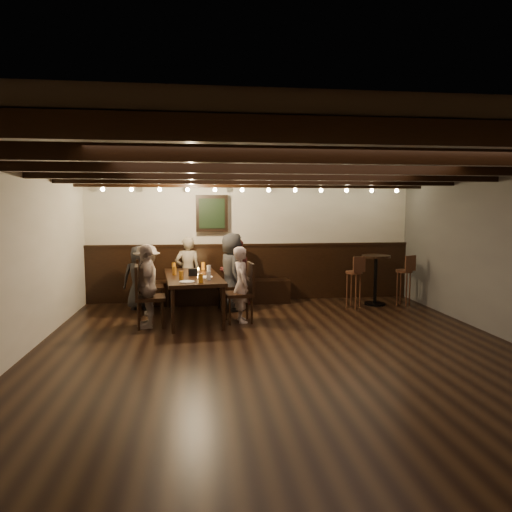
{
  "coord_description": "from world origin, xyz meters",
  "views": [
    {
      "loc": [
        -1.03,
        -5.61,
        1.85
      ],
      "look_at": [
        -0.18,
        1.3,
        1.12
      ],
      "focal_mm": 32.0,
      "sensor_mm": 36.0,
      "label": 1
    }
  ],
  "objects": [
    {
      "name": "condiment_caddy",
      "position": [
        -1.16,
        2.01,
        0.79
      ],
      "size": [
        0.15,
        0.1,
        0.12
      ],
      "primitive_type": "cube",
      "color": "black",
      "rests_on": "dining_table"
    },
    {
      "name": "chair_left_far",
      "position": [
        -1.83,
        1.53,
        0.3
      ],
      "size": [
        0.49,
        0.49,
        0.98
      ],
      "rotation": [
        0.0,
        0.0,
        -1.47
      ],
      "color": "black",
      "rests_on": "floor"
    },
    {
      "name": "high_top_table",
      "position": [
        2.3,
        2.69,
        0.63
      ],
      "size": [
        0.54,
        0.54,
        0.96
      ],
      "color": "black",
      "rests_on": "floor"
    },
    {
      "name": "person_bench_centre",
      "position": [
        -1.27,
        3.1,
        0.66
      ],
      "size": [
        0.51,
        0.36,
        1.32
      ],
      "primitive_type": "imported",
      "rotation": [
        0.0,
        0.0,
        3.25
      ],
      "color": "gray",
      "rests_on": "floor"
    },
    {
      "name": "chair_right_near",
      "position": [
        -0.5,
        2.58,
        0.28
      ],
      "size": [
        0.46,
        0.46,
        0.91
      ],
      "rotation": [
        0.0,
        0.0,
        1.68
      ],
      "color": "black",
      "rests_on": "floor"
    },
    {
      "name": "person_right_near",
      "position": [
        -0.47,
        2.58,
        0.7
      ],
      "size": [
        0.52,
        0.73,
        1.41
      ],
      "primitive_type": "imported",
      "rotation": [
        0.0,
        0.0,
        1.68
      ],
      "color": "#252527",
      "rests_on": "floor"
    },
    {
      "name": "pint_g",
      "position": [
        -1.03,
        1.27,
        0.8
      ],
      "size": [
        0.07,
        0.07,
        0.14
      ],
      "primitive_type": "cylinder",
      "color": "#BF7219",
      "rests_on": "dining_table"
    },
    {
      "name": "room",
      "position": [
        -0.29,
        2.21,
        1.07
      ],
      "size": [
        7.0,
        7.0,
        7.0
      ],
      "color": "black",
      "rests_on": "ground"
    },
    {
      "name": "bar_stool_left",
      "position": [
        1.8,
        2.49,
        0.36
      ],
      "size": [
        0.33,
        0.35,
        0.97
      ],
      "rotation": [
        0.0,
        0.0,
        0.34
      ],
      "color": "#3D2213",
      "rests_on": "floor"
    },
    {
      "name": "dining_table",
      "position": [
        -1.16,
        2.06,
        0.67
      ],
      "size": [
        1.07,
        2.02,
        0.73
      ],
      "rotation": [
        0.0,
        0.0,
        0.11
      ],
      "color": "black",
      "rests_on": "floor"
    },
    {
      "name": "person_left_near",
      "position": [
        -1.96,
        2.42,
        0.62
      ],
      "size": [
        0.54,
        0.84,
        1.23
      ],
      "primitive_type": "imported",
      "rotation": [
        0.0,
        0.0,
        -1.47
      ],
      "color": "gray",
      "rests_on": "floor"
    },
    {
      "name": "pint_e",
      "position": [
        -1.34,
        1.59,
        0.8
      ],
      "size": [
        0.07,
        0.07,
        0.14
      ],
      "primitive_type": "cylinder",
      "color": "#BF7219",
      "rests_on": "dining_table"
    },
    {
      "name": "person_right_far",
      "position": [
        -0.37,
        1.69,
        0.62
      ],
      "size": [
        0.34,
        0.48,
        1.24
      ],
      "primitive_type": "imported",
      "rotation": [
        0.0,
        0.0,
        1.68
      ],
      "color": "#AE9A93",
      "rests_on": "floor"
    },
    {
      "name": "person_bench_left",
      "position": [
        -2.15,
        2.86,
        0.59
      ],
      "size": [
        0.61,
        0.43,
        1.18
      ],
      "primitive_type": "imported",
      "rotation": [
        0.0,
        0.0,
        3.25
      ],
      "color": "#27282A",
      "rests_on": "floor"
    },
    {
      "name": "pint_d",
      "position": [
        -0.89,
        2.29,
        0.8
      ],
      "size": [
        0.07,
        0.07,
        0.14
      ],
      "primitive_type": "cylinder",
      "color": "silver",
      "rests_on": "dining_table"
    },
    {
      "name": "bar_stool_right",
      "position": [
        2.8,
        2.54,
        0.36
      ],
      "size": [
        0.34,
        0.35,
        0.97
      ],
      "rotation": [
        0.0,
        0.0,
        0.41
      ],
      "color": "#3D2213",
      "rests_on": "floor"
    },
    {
      "name": "pint_c",
      "position": [
        -1.47,
        2.12,
        0.8
      ],
      "size": [
        0.07,
        0.07,
        0.14
      ],
      "primitive_type": "cylinder",
      "color": "#BF7219",
      "rests_on": "dining_table"
    },
    {
      "name": "plate_near",
      "position": [
        -1.24,
        1.34,
        0.74
      ],
      "size": [
        0.24,
        0.24,
        0.01
      ],
      "primitive_type": "cylinder",
      "color": "white",
      "rests_on": "dining_table"
    },
    {
      "name": "pint_b",
      "position": [
        -0.98,
        2.73,
        0.8
      ],
      "size": [
        0.07,
        0.07,
        0.14
      ],
      "primitive_type": "cylinder",
      "color": "#BF7219",
      "rests_on": "dining_table"
    },
    {
      "name": "person_left_far",
      "position": [
        -1.86,
        1.53,
        0.65
      ],
      "size": [
        0.39,
        0.79,
        1.3
      ],
      "primitive_type": "imported",
      "rotation": [
        0.0,
        0.0,
        -1.47
      ],
      "color": "gray",
      "rests_on": "floor"
    },
    {
      "name": "chair_right_far",
      "position": [
        -0.4,
        1.68,
        0.3
      ],
      "size": [
        0.49,
        0.49,
        0.97
      ],
      "rotation": [
        0.0,
        0.0,
        1.68
      ],
      "color": "black",
      "rests_on": "floor"
    },
    {
      "name": "candle",
      "position": [
        -1.08,
        2.37,
        0.75
      ],
      "size": [
        0.05,
        0.05,
        0.05
      ],
      "primitive_type": "cylinder",
      "color": "beige",
      "rests_on": "dining_table"
    },
    {
      "name": "pint_f",
      "position": [
        -0.91,
        1.53,
        0.8
      ],
      "size": [
        0.07,
        0.07,
        0.14
      ],
      "primitive_type": "cylinder",
      "color": "silver",
      "rests_on": "dining_table"
    },
    {
      "name": "chair_left_near",
      "position": [
        -1.93,
        2.43,
        0.3
      ],
      "size": [
        0.5,
        0.5,
        0.99
      ],
      "rotation": [
        0.0,
        0.0,
        -1.47
      ],
      "color": "black",
      "rests_on": "floor"
    },
    {
      "name": "plate_far",
      "position": [
        -0.95,
        1.78,
        0.74
      ],
      "size": [
        0.24,
        0.24,
        0.01
      ],
      "primitive_type": "cylinder",
      "color": "white",
      "rests_on": "dining_table"
    },
    {
      "name": "person_bench_right",
      "position": [
        -0.36,
        3.05,
        0.63
      ],
      "size": [
        0.66,
        0.54,
        1.27
      ],
      "primitive_type": "imported",
      "rotation": [
        0.0,
        0.0,
        3.25
      ],
      "color": "maroon",
      "rests_on": "floor"
    },
    {
      "name": "pint_a",
      "position": [
        -1.52,
        2.72,
        0.8
      ],
      "size": [
        0.07,
        0.07,
        0.14
      ],
      "primitive_type": "cylinder",
      "color": "#BF7219",
      "rests_on": "dining_table"
    }
  ]
}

